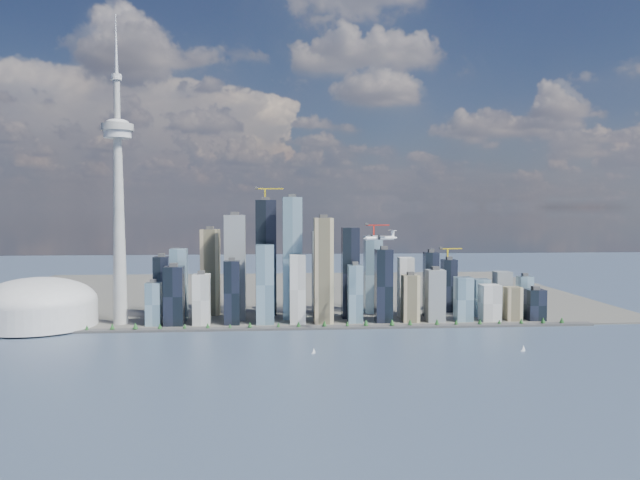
{
  "coord_description": "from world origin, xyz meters",
  "views": [
    {
      "loc": [
        -26.38,
        -829.19,
        212.84
      ],
      "look_at": [
        57.39,
        260.0,
        155.59
      ],
      "focal_mm": 35.0,
      "sensor_mm": 36.0,
      "label": 1
    }
  ],
  "objects": [
    {
      "name": "land",
      "position": [
        0.0,
        700.0,
        1.5
      ],
      "size": [
        1400.0,
        900.0,
        3.0
      ],
      "primitive_type": "cube",
      "color": "#4C4C47",
      "rests_on": "ground"
    },
    {
      "name": "sailboat_west",
      "position": [
        33.1,
        66.39,
        2.8
      ],
      "size": [
        6.27,
        3.11,
        8.72
      ],
      "rotation": [
        0.0,
        0.0,
        0.28
      ],
      "color": "white",
      "rests_on": "ground"
    },
    {
      "name": "shoreline_trees",
      "position": [
        0.0,
        250.0,
        8.78
      ],
      "size": [
        960.53,
        7.2,
        8.8
      ],
      "color": "#3F2D1E",
      "rests_on": "seawall"
    },
    {
      "name": "needle_tower",
      "position": [
        -300.0,
        310.0,
        235.84
      ],
      "size": [
        56.0,
        56.0,
        550.5
      ],
      "color": "#969692",
      "rests_on": "land"
    },
    {
      "name": "sailboat_east",
      "position": [
        343.82,
        57.3,
        3.24
      ],
      "size": [
        7.3,
        2.52,
        10.1
      ],
      "rotation": [
        0.0,
        0.0,
        0.1
      ],
      "color": "white",
      "rests_on": "ground"
    },
    {
      "name": "ground",
      "position": [
        0.0,
        0.0,
        0.0
      ],
      "size": [
        4000.0,
        4000.0,
        0.0
      ],
      "primitive_type": "plane",
      "color": "#2F3C53",
      "rests_on": "ground"
    },
    {
      "name": "seawall",
      "position": [
        0.0,
        250.0,
        2.0
      ],
      "size": [
        1100.0,
        22.0,
        4.0
      ],
      "primitive_type": "cube",
      "color": "#383838",
      "rests_on": "ground"
    },
    {
      "name": "dome_stadium",
      "position": [
        -440.0,
        300.0,
        39.44
      ],
      "size": [
        200.0,
        200.0,
        86.0
      ],
      "color": "#BDBDBD",
      "rests_on": "land"
    },
    {
      "name": "airplane",
      "position": [
        151.71,
        187.55,
        162.98
      ],
      "size": [
        62.89,
        56.38,
        15.98
      ],
      "rotation": [
        0.0,
        0.0,
        0.39
      ],
      "color": "white",
      "rests_on": "ground"
    },
    {
      "name": "skyscraper_cluster",
      "position": [
        59.62,
        336.82,
        77.49
      ],
      "size": [
        736.0,
        142.0,
        250.26
      ],
      "color": "black",
      "rests_on": "land"
    }
  ]
}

